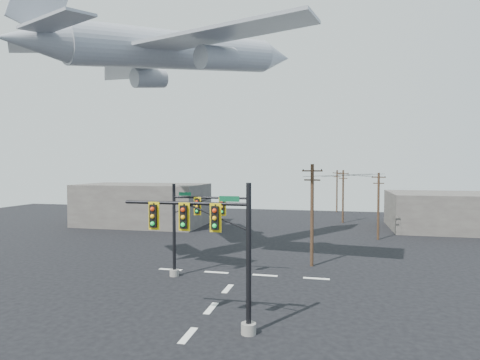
% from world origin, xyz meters
% --- Properties ---
extents(ground, '(120.00, 120.00, 0.00)m').
position_xyz_m(ground, '(0.00, 0.00, 0.00)').
color(ground, black).
rests_on(ground, ground).
extents(lane_markings, '(14.00, 21.20, 0.01)m').
position_xyz_m(lane_markings, '(0.00, 5.33, 0.01)').
color(lane_markings, white).
rests_on(lane_markings, ground).
extents(signal_mast_near, '(7.25, 0.86, 7.81)m').
position_xyz_m(signal_mast_near, '(1.26, 0.82, 4.40)').
color(signal_mast_near, gray).
rests_on(signal_mast_near, ground).
extents(signal_mast_far, '(6.31, 0.80, 7.27)m').
position_xyz_m(signal_mast_far, '(-3.66, 10.18, 3.87)').
color(signal_mast_far, gray).
rests_on(signal_mast_far, ground).
extents(utility_pole_a, '(1.77, 0.31, 8.83)m').
position_xyz_m(utility_pole_a, '(5.46, 15.83, 4.62)').
color(utility_pole_a, '#432C1C').
rests_on(utility_pole_a, ground).
extents(utility_pole_b, '(1.60, 0.27, 7.87)m').
position_xyz_m(utility_pole_b, '(12.44, 30.15, 4.12)').
color(utility_pole_b, '#432C1C').
rests_on(utility_pole_b, ground).
extents(utility_pole_c, '(1.64, 0.36, 8.05)m').
position_xyz_m(utility_pole_c, '(8.79, 43.79, 4.21)').
color(utility_pole_c, '#432C1C').
rests_on(utility_pole_c, ground).
extents(utility_pole_d, '(1.62, 0.45, 7.91)m').
position_xyz_m(utility_pole_d, '(8.06, 58.34, 4.14)').
color(utility_pole_d, '#432C1C').
rests_on(utility_pole_d, ground).
extents(power_lines, '(8.50, 42.52, 0.40)m').
position_xyz_m(power_lines, '(9.31, 36.58, 7.51)').
color(power_lines, black).
extents(airliner, '(24.91, 27.47, 8.01)m').
position_xyz_m(airliner, '(-6.24, 15.43, 19.01)').
color(airliner, '#A2A6AE').
extents(building_left, '(18.00, 10.00, 6.00)m').
position_xyz_m(building_left, '(-20.00, 35.00, 3.00)').
color(building_left, '#656059').
rests_on(building_left, ground).
extents(building_right, '(14.00, 12.00, 5.00)m').
position_xyz_m(building_right, '(22.00, 40.00, 2.50)').
color(building_right, '#656059').
rests_on(building_right, ground).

